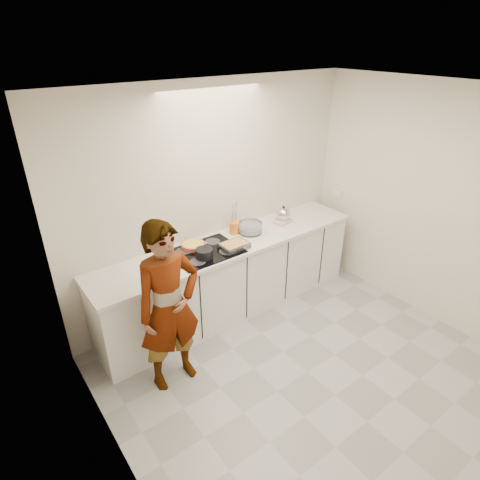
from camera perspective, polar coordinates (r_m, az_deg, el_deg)
floor at (r=4.22m, az=9.60°, el=-18.02°), size 3.60×3.20×0.00m
ceiling at (r=3.01m, az=13.63°, el=19.44°), size 3.60×3.20×0.00m
wall_back at (r=4.53m, az=-3.68°, el=5.56°), size 3.60×0.00×2.60m
wall_left at (r=2.60m, az=-17.82°, el=-14.40°), size 0.00×3.20×2.60m
wall_right at (r=4.83m, az=25.83°, el=4.15°), size 0.02×3.20×2.60m
base_cabinets at (r=4.69m, az=-1.20°, el=-5.47°), size 3.20×0.58×0.87m
countertop at (r=4.46m, az=-1.26°, el=-0.56°), size 3.24×0.64×0.04m
hob at (r=4.26m, az=-4.93°, el=-1.66°), size 0.72×0.54×0.01m
tart_dish at (r=4.34m, az=-6.69°, el=-0.70°), size 0.32×0.32×0.04m
saucepan at (r=4.12m, az=-5.10°, el=-1.89°), size 0.20×0.20×0.17m
baking_dish at (r=4.29m, az=-0.83°, el=-0.75°), size 0.30×0.22×0.06m
mixing_bowl at (r=4.64m, az=1.46°, el=1.72°), size 0.30×0.30×0.13m
tea_towel at (r=4.93m, az=6.05°, el=2.64°), size 0.24×0.20×0.03m
kettle at (r=4.94m, az=6.18°, el=3.58°), size 0.19×0.19×0.21m
utensil_crock at (r=4.62m, az=-0.81°, el=1.75°), size 0.11×0.11×0.14m
cook at (r=3.63m, az=-10.04°, el=-9.42°), size 0.61×0.41×1.66m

